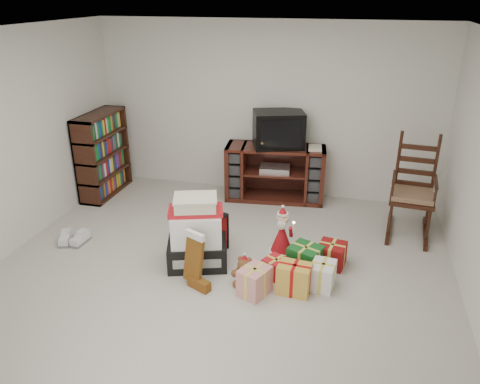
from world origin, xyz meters
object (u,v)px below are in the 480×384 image
at_px(mrs_claus_figurine, 198,221).
at_px(gift_cluster, 298,268).
at_px(red_suitcase, 211,231).
at_px(teddy_bear, 245,272).
at_px(santa_figurine, 282,235).
at_px(tv_stand, 275,173).
at_px(gift_pile, 197,236).
at_px(sneaker_pair, 73,239).
at_px(bookshelf, 103,156).
at_px(rocking_chair, 411,199).
at_px(crt_television, 278,129).

xyz_separation_m(mrs_claus_figurine, gift_cluster, (1.33, -0.60, -0.09)).
bearing_deg(mrs_claus_figurine, red_suitcase, -39.57).
bearing_deg(teddy_bear, santa_figurine, 69.60).
bearing_deg(tv_stand, gift_pile, -110.41).
height_order(gift_pile, mrs_claus_figurine, gift_pile).
bearing_deg(red_suitcase, santa_figurine, 25.66).
bearing_deg(sneaker_pair, gift_cluster, -13.28).
bearing_deg(red_suitcase, tv_stand, 92.82).
distance_m(bookshelf, mrs_claus_figurine, 2.11).
relative_size(santa_figurine, sneaker_pair, 1.66).
bearing_deg(bookshelf, rocking_chair, -1.83).
distance_m(tv_stand, bookshelf, 2.55).
relative_size(teddy_bear, santa_figurine, 0.53).
bearing_deg(santa_figurine, sneaker_pair, -170.75).
distance_m(bookshelf, crt_television, 2.62).
height_order(sneaker_pair, gift_cluster, gift_cluster).
relative_size(gift_cluster, crt_television, 1.48).
relative_size(tv_stand, sneaker_pair, 4.02).
relative_size(gift_pile, teddy_bear, 2.53).
distance_m(santa_figurine, gift_cluster, 0.58).
bearing_deg(tv_stand, red_suitcase, -112.31).
relative_size(red_suitcase, santa_figurine, 0.90).
relative_size(bookshelf, santa_figurine, 2.04).
bearing_deg(santa_figurine, mrs_claus_figurine, 175.29).
xyz_separation_m(tv_stand, bookshelf, (-2.51, -0.43, 0.19)).
relative_size(teddy_bear, gift_cluster, 0.27).
height_order(tv_stand, gift_pile, gift_pile).
height_order(gift_pile, red_suitcase, gift_pile).
xyz_separation_m(gift_pile, crt_television, (0.53, 2.01, 0.70)).
relative_size(tv_stand, santa_figurine, 2.42).
bearing_deg(sneaker_pair, crt_television, 30.75).
xyz_separation_m(teddy_bear, mrs_claus_figurine, (-0.80, 0.80, 0.10)).
height_order(tv_stand, santa_figurine, tv_stand).
bearing_deg(mrs_claus_figurine, sneaker_pair, -161.03).
xyz_separation_m(santa_figurine, mrs_claus_figurine, (-1.06, 0.09, 0.01)).
distance_m(sneaker_pair, crt_television, 3.08).
relative_size(bookshelf, red_suitcase, 2.26).
bearing_deg(teddy_bear, mrs_claus_figurine, 134.72).
bearing_deg(gift_pile, crt_television, 57.12).
bearing_deg(tv_stand, rocking_chair, -23.50).
distance_m(gift_pile, crt_television, 2.20).
height_order(red_suitcase, sneaker_pair, red_suitcase).
bearing_deg(rocking_chair, red_suitcase, -150.19).
relative_size(rocking_chair, red_suitcase, 2.40).
distance_m(mrs_claus_figurine, crt_television, 1.81).
relative_size(mrs_claus_figurine, gift_cluster, 0.52).
distance_m(bookshelf, gift_pile, 2.57).
xyz_separation_m(bookshelf, santa_figurine, (2.88, -1.10, -0.36)).
distance_m(tv_stand, red_suitcase, 1.70).
distance_m(red_suitcase, santa_figurine, 0.84).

